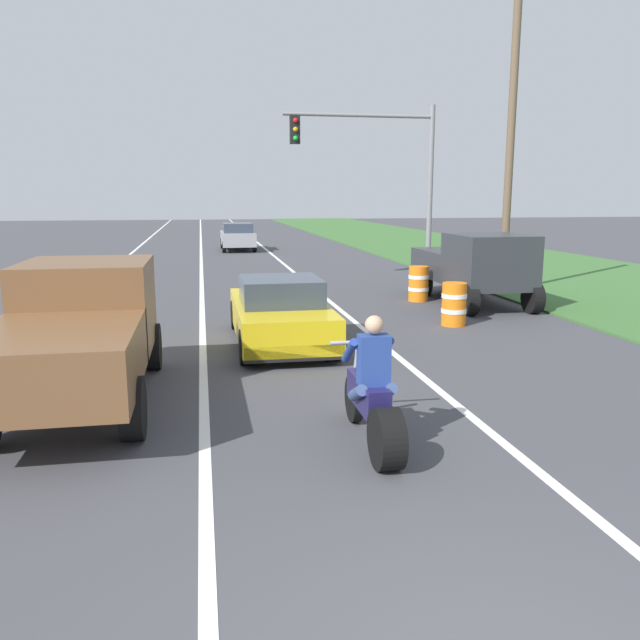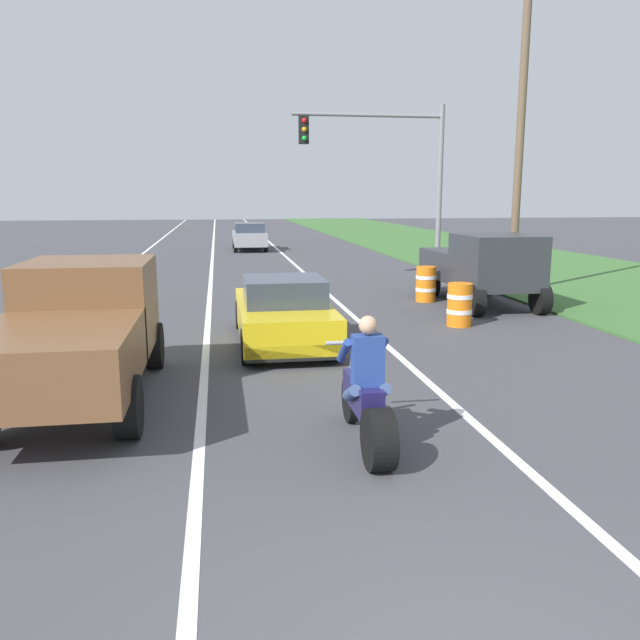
# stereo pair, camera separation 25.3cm
# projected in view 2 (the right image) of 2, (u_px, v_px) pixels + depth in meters

# --- Properties ---
(lane_stripe_left_solid) EXTENTS (0.14, 120.00, 0.01)m
(lane_stripe_left_solid) POSITION_uv_depth(u_px,v_px,m) (106.00, 282.00, 22.28)
(lane_stripe_left_solid) COLOR white
(lane_stripe_left_solid) RESTS_ON ground
(lane_stripe_right_solid) EXTENTS (0.14, 120.00, 0.01)m
(lane_stripe_right_solid) POSITION_uv_depth(u_px,v_px,m) (311.00, 278.00, 23.39)
(lane_stripe_right_solid) COLOR white
(lane_stripe_right_solid) RESTS_ON ground
(lane_stripe_centre_dashed) EXTENTS (0.14, 120.00, 0.01)m
(lane_stripe_centre_dashed) POSITION_uv_depth(u_px,v_px,m) (211.00, 280.00, 22.84)
(lane_stripe_centre_dashed) COLOR white
(lane_stripe_centre_dashed) RESTS_ON ground
(grass_verge_right) EXTENTS (10.00, 120.00, 0.06)m
(grass_verge_right) POSITION_uv_depth(u_px,v_px,m) (567.00, 273.00, 24.94)
(grass_verge_right) COLOR #3D6B33
(grass_verge_right) RESTS_ON ground
(motorcycle_with_rider) EXTENTS (0.70, 2.21, 1.62)m
(motorcycle_with_rider) POSITION_uv_depth(u_px,v_px,m) (367.00, 401.00, 7.56)
(motorcycle_with_rider) COLOR black
(motorcycle_with_rider) RESTS_ON ground
(sports_car_yellow) EXTENTS (1.84, 4.30, 1.37)m
(sports_car_yellow) POSITION_uv_depth(u_px,v_px,m) (283.00, 313.00, 13.02)
(sports_car_yellow) COLOR yellow
(sports_car_yellow) RESTS_ON ground
(pickup_truck_left_lane_brown) EXTENTS (2.02, 4.80, 1.98)m
(pickup_truck_left_lane_brown) POSITION_uv_depth(u_px,v_px,m) (79.00, 327.00, 9.24)
(pickup_truck_left_lane_brown) COLOR brown
(pickup_truck_left_lane_brown) RESTS_ON ground
(pickup_truck_right_shoulder_dark_grey) EXTENTS (2.02, 4.80, 1.98)m
(pickup_truck_right_shoulder_dark_grey) POSITION_uv_depth(u_px,v_px,m) (482.00, 265.00, 17.65)
(pickup_truck_right_shoulder_dark_grey) COLOR #2D3035
(pickup_truck_right_shoulder_dark_grey) RESTS_ON ground
(traffic_light_mast_near) EXTENTS (5.22, 0.34, 6.00)m
(traffic_light_mast_near) POSITION_uv_depth(u_px,v_px,m) (394.00, 164.00, 21.70)
(traffic_light_mast_near) COLOR gray
(traffic_light_mast_near) RESTS_ON ground
(utility_pole_roadside) EXTENTS (0.24, 0.24, 8.68)m
(utility_pole_roadside) POSITION_uv_depth(u_px,v_px,m) (519.00, 149.00, 18.89)
(utility_pole_roadside) COLOR brown
(utility_pole_roadside) RESTS_ON ground
(construction_barrel_nearest) EXTENTS (0.58, 0.58, 1.00)m
(construction_barrel_nearest) POSITION_uv_depth(u_px,v_px,m) (459.00, 305.00, 14.78)
(construction_barrel_nearest) COLOR orange
(construction_barrel_nearest) RESTS_ON ground
(construction_barrel_mid) EXTENTS (0.58, 0.58, 1.00)m
(construction_barrel_mid) POSITION_uv_depth(u_px,v_px,m) (426.00, 284.00, 18.24)
(construction_barrel_mid) COLOR orange
(construction_barrel_mid) RESTS_ON ground
(distant_car_far_ahead) EXTENTS (1.80, 4.00, 1.50)m
(distant_car_far_ahead) POSITION_uv_depth(u_px,v_px,m) (249.00, 236.00, 35.36)
(distant_car_far_ahead) COLOR #99999E
(distant_car_far_ahead) RESTS_ON ground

